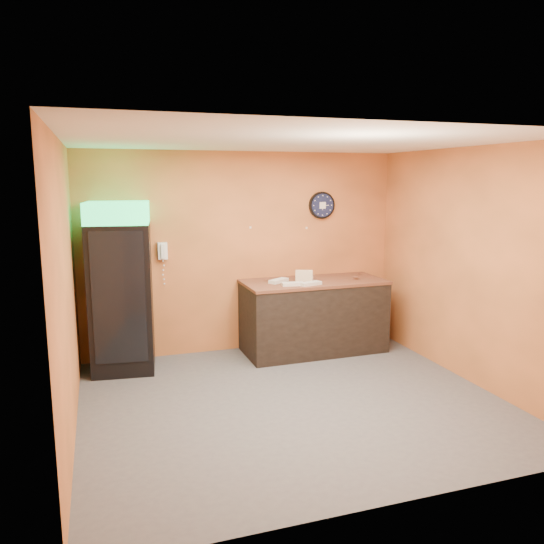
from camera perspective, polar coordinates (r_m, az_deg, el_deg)
name	(u,v)px	position (r m, az deg, el deg)	size (l,w,h in m)	color
floor	(293,401)	(6.02, 2.22, -13.73)	(4.50, 4.50, 0.00)	#47474C
back_wall	(244,252)	(7.49, -3.07, 2.12)	(4.50, 0.02, 2.80)	orange
left_wall	(66,291)	(5.27, -21.25, -1.88)	(0.02, 4.00, 2.80)	orange
right_wall	(470,266)	(6.73, 20.56, 0.60)	(0.02, 4.00, 2.80)	orange
ceiling	(294,141)	(5.53, 2.42, 13.89)	(4.50, 4.00, 0.02)	white
beverage_cooler	(122,290)	(6.91, -15.84, -1.87)	(0.83, 0.84, 2.15)	black
prep_counter	(313,317)	(7.55, 4.48, -4.87)	(1.96, 0.87, 0.98)	black
wall_clock	(322,205)	(7.80, 5.39, 7.16)	(0.39, 0.06, 0.39)	black
wall_phone	(163,251)	(7.22, -11.69, 2.23)	(0.12, 0.11, 0.23)	white
butcher_paper	(314,282)	(7.44, 4.53, -1.07)	(1.99, 0.89, 0.04)	brown
sub_roll_stack	(304,276)	(7.38, 3.45, -0.39)	(0.25, 0.16, 0.15)	#F6E5BF
wrapped_sandwich_left	(293,284)	(7.06, 2.26, -1.30)	(0.30, 0.12, 0.04)	silver
wrapped_sandwich_mid	(310,284)	(7.10, 4.16, -1.24)	(0.30, 0.12, 0.04)	silver
wrapped_sandwich_right	(279,281)	(7.28, 0.72, -0.95)	(0.31, 0.12, 0.04)	silver
kitchen_tool	(313,277)	(7.49, 4.39, -0.57)	(0.07, 0.07, 0.07)	silver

